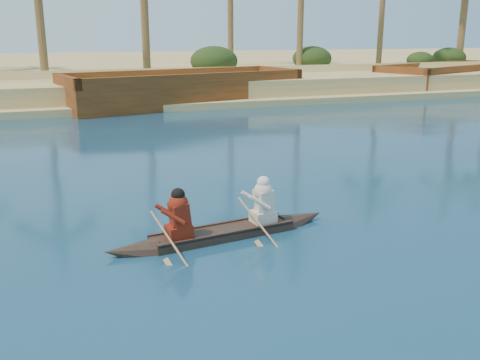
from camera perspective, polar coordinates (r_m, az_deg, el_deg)
name	(u,v)px	position (r m, az deg, el deg)	size (l,w,h in m)	color
sandy_embankment	(38,72)	(51.03, -20.74, 10.75)	(150.00, 51.00, 1.50)	#DAC97B
shrub_cluster	(36,77)	(35.63, -20.90, 10.23)	(100.00, 6.00, 2.40)	black
canoe	(223,225)	(10.24, -1.85, -4.84)	(4.63, 1.22, 1.26)	#38271E
barge_mid	(184,91)	(29.59, -5.97, 9.41)	(13.39, 6.75, 2.13)	brown
barge_right	(448,78)	(41.19, 21.27, 10.08)	(12.89, 8.11, 2.04)	brown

